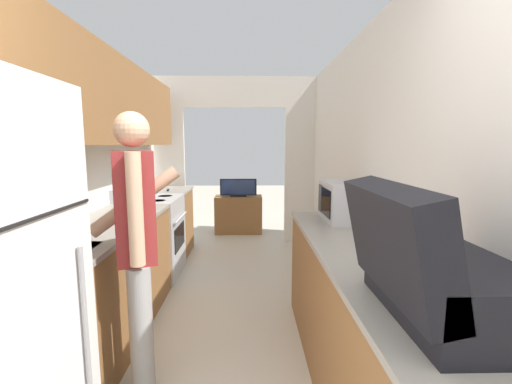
% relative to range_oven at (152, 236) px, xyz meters
% --- Properties ---
extents(wall_left, '(0.38, 7.06, 2.50)m').
position_rel_range_oven_xyz_m(wall_left, '(-0.25, -1.14, 1.08)').
color(wall_left, white).
rests_on(wall_left, ground_plane).
extents(wall_right, '(0.06, 7.06, 2.50)m').
position_rel_range_oven_xyz_m(wall_right, '(2.15, -1.60, 0.79)').
color(wall_right, white).
rests_on(wall_right, ground_plane).
extents(wall_far_with_doorway, '(2.83, 0.06, 2.50)m').
position_rel_range_oven_xyz_m(wall_far_with_doorway, '(0.90, 1.36, 0.97)').
color(wall_far_with_doorway, white).
rests_on(wall_far_with_doorway, ground_plane).
extents(counter_left, '(0.62, 3.45, 0.90)m').
position_rel_range_oven_xyz_m(counter_left, '(-0.01, -0.76, -0.00)').
color(counter_left, brown).
rests_on(counter_left, ground_plane).
extents(counter_right, '(0.62, 2.29, 0.90)m').
position_rel_range_oven_xyz_m(counter_right, '(1.82, -1.94, -0.01)').
color(counter_right, brown).
rests_on(counter_right, ground_plane).
extents(range_oven, '(0.66, 0.76, 1.04)m').
position_rel_range_oven_xyz_m(range_oven, '(0.00, 0.00, 0.00)').
color(range_oven, '#B7B7BC').
rests_on(range_oven, ground_plane).
extents(person, '(0.53, 0.45, 1.68)m').
position_rel_range_oven_xyz_m(person, '(0.48, -1.96, 0.45)').
color(person, '#9E9E9E').
rests_on(person, ground_plane).
extents(suitcase, '(0.49, 0.64, 0.48)m').
position_rel_range_oven_xyz_m(suitcase, '(1.75, -2.72, 0.61)').
color(suitcase, black).
rests_on(suitcase, counter_right).
extents(microwave, '(0.38, 0.49, 0.31)m').
position_rel_range_oven_xyz_m(microwave, '(1.91, -1.18, 0.60)').
color(microwave, '#B7B7BC').
rests_on(microwave, counter_right).
extents(tv_cabinet, '(0.80, 0.42, 0.63)m').
position_rel_range_oven_xyz_m(tv_cabinet, '(0.94, 1.93, -0.14)').
color(tv_cabinet, brown).
rests_on(tv_cabinet, ground_plane).
extents(television, '(0.62, 0.16, 0.30)m').
position_rel_range_oven_xyz_m(television, '(0.94, 1.89, 0.32)').
color(television, black).
rests_on(television, tv_cabinet).
extents(knife, '(0.06, 0.29, 0.02)m').
position_rel_range_oven_xyz_m(knife, '(0.05, 0.68, 0.45)').
color(knife, '#B7B7BC').
rests_on(knife, counter_left).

